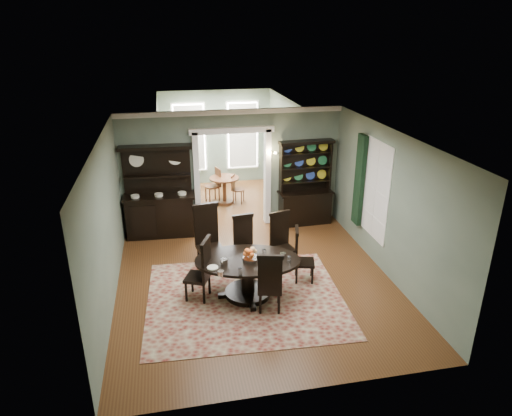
# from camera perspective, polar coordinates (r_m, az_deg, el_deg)

# --- Properties ---
(room) EXTENTS (5.51, 6.01, 3.01)m
(room) POSITION_cam_1_polar(r_m,az_deg,el_deg) (8.71, -0.10, -0.30)
(room) COLOR brown
(room) RESTS_ON ground
(parlor) EXTENTS (3.51, 3.50, 3.01)m
(parlor) POSITION_cam_1_polar(r_m,az_deg,el_deg) (13.89, -4.54, 7.92)
(parlor) COLOR brown
(parlor) RESTS_ON ground
(doorway_trim) EXTENTS (2.08, 0.25, 2.57)m
(doorway_trim) POSITION_cam_1_polar(r_m,az_deg,el_deg) (11.44, -2.98, 5.41)
(doorway_trim) COLOR white
(doorway_trim) RESTS_ON floor
(right_window) EXTENTS (0.15, 1.47, 2.12)m
(right_window) POSITION_cam_1_polar(r_m,az_deg,el_deg) (10.30, 13.79, 2.78)
(right_window) COLOR white
(right_window) RESTS_ON wall_right
(wall_sconce) EXTENTS (0.27, 0.21, 0.21)m
(wall_sconce) POSITION_cam_1_polar(r_m,az_deg,el_deg) (11.39, 1.87, 6.78)
(wall_sconce) COLOR #AE812E
(wall_sconce) RESTS_ON back_wall_right
(rug) EXTENTS (3.84, 3.31, 0.01)m
(rug) POSITION_cam_1_polar(r_m,az_deg,el_deg) (8.90, -1.35, -11.22)
(rug) COLOR maroon
(rug) RESTS_ON floor
(dining_table) EXTENTS (2.18, 2.13, 0.79)m
(dining_table) POSITION_cam_1_polar(r_m,az_deg,el_deg) (8.72, -1.05, -7.80)
(dining_table) COLOR black
(dining_table) RESTS_ON rug
(centerpiece) EXTENTS (1.58, 1.02, 0.26)m
(centerpiece) POSITION_cam_1_polar(r_m,az_deg,el_deg) (8.54, -0.66, -6.07)
(centerpiece) COLOR silver
(centerpiece) RESTS_ON dining_table
(chair_far_left) EXTENTS (0.62, 0.60, 1.44)m
(chair_far_left) POSITION_cam_1_polar(r_m,az_deg,el_deg) (9.64, -6.05, -3.44)
(chair_far_left) COLOR black
(chair_far_left) RESTS_ON rug
(chair_far_mid) EXTENTS (0.50, 0.48, 1.21)m
(chair_far_mid) POSITION_cam_1_polar(r_m,az_deg,el_deg) (9.65, -1.48, -4.11)
(chair_far_mid) COLOR black
(chair_far_mid) RESTS_ON rug
(chair_far_right) EXTENTS (0.54, 0.52, 1.24)m
(chair_far_right) POSITION_cam_1_polar(r_m,az_deg,el_deg) (9.73, 3.15, -3.80)
(chair_far_right) COLOR black
(chair_far_right) RESTS_ON rug
(chair_end_left) EXTENTS (0.59, 0.60, 1.26)m
(chair_end_left) POSITION_cam_1_polar(r_m,az_deg,el_deg) (8.62, -6.73, -7.46)
(chair_end_left) COLOR black
(chair_end_left) RESTS_ON rug
(chair_end_right) EXTENTS (0.50, 0.51, 1.15)m
(chair_end_right) POSITION_cam_1_polar(r_m,az_deg,el_deg) (9.23, 5.53, -5.70)
(chair_end_right) COLOR black
(chair_end_right) RESTS_ON rug
(chair_near) EXTENTS (0.53, 0.51, 1.21)m
(chair_near) POSITION_cam_1_polar(r_m,az_deg,el_deg) (8.20, 1.75, -9.18)
(chair_near) COLOR black
(chair_near) RESTS_ON rug
(sideboard) EXTENTS (1.74, 0.69, 2.25)m
(sideboard) POSITION_cam_1_polar(r_m,az_deg,el_deg) (11.36, -11.95, 0.38)
(sideboard) COLOR black
(sideboard) RESTS_ON floor
(welsh_dresser) EXTENTS (1.43, 0.57, 2.19)m
(welsh_dresser) POSITION_cam_1_polar(r_m,az_deg,el_deg) (11.88, 6.14, 1.76)
(welsh_dresser) COLOR black
(welsh_dresser) RESTS_ON floor
(parlor_table) EXTENTS (0.85, 0.85, 0.78)m
(parlor_table) POSITION_cam_1_polar(r_m,az_deg,el_deg) (13.25, -3.97, 2.71)
(parlor_table) COLOR #542918
(parlor_table) RESTS_ON parlor_floor
(parlor_chair_left) EXTENTS (0.47, 0.46, 1.01)m
(parlor_chair_left) POSITION_cam_1_polar(r_m,az_deg,el_deg) (13.39, -5.22, 3.00)
(parlor_chair_left) COLOR #542918
(parlor_chair_left) RESTS_ON parlor_floor
(parlor_chair_right) EXTENTS (0.40, 0.39, 0.84)m
(parlor_chair_right) POSITION_cam_1_polar(r_m,az_deg,el_deg) (13.30, -2.47, 2.53)
(parlor_chair_right) COLOR #542918
(parlor_chair_right) RESTS_ON parlor_floor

